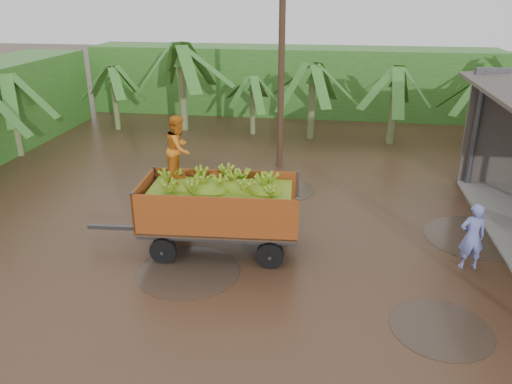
# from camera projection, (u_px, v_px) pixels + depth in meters

# --- Properties ---
(ground) EXTENTS (100.00, 100.00, 0.00)m
(ground) POSITION_uv_depth(u_px,v_px,m) (310.00, 249.00, 13.40)
(ground) COLOR black
(ground) RESTS_ON ground
(hedge_north) EXTENTS (22.00, 3.00, 3.60)m
(hedge_north) POSITION_uv_depth(u_px,v_px,m) (290.00, 81.00, 27.66)
(hedge_north) COLOR #2D661E
(hedge_north) RESTS_ON ground
(banana_trailer) EXTENTS (5.76, 2.25, 3.62)m
(banana_trailer) POSITION_uv_depth(u_px,v_px,m) (219.00, 205.00, 12.99)
(banana_trailer) COLOR #CC591D
(banana_trailer) RESTS_ON ground
(man_blue) EXTENTS (0.68, 0.49, 1.74)m
(man_blue) POSITION_uv_depth(u_px,v_px,m) (472.00, 237.00, 12.21)
(man_blue) COLOR #6B77C3
(man_blue) RESTS_ON ground
(utility_pole) EXTENTS (1.20, 0.24, 8.45)m
(utility_pole) POSITION_uv_depth(u_px,v_px,m) (282.00, 55.00, 18.15)
(utility_pole) COLOR #47301E
(utility_pole) RESTS_ON ground
(banana_plants) EXTENTS (24.69, 20.46, 4.28)m
(banana_plants) POSITION_uv_depth(u_px,v_px,m) (170.00, 120.00, 18.94)
(banana_plants) COLOR #2D661E
(banana_plants) RESTS_ON ground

